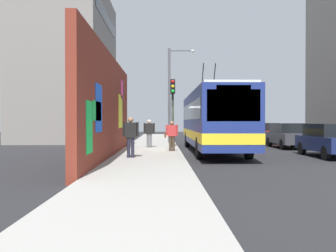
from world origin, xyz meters
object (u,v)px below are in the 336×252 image
(parked_car_dark_gray, at_px, (288,135))
(pedestrian_at_curb, at_px, (172,134))
(pedestrian_near_wall, at_px, (131,134))
(parked_car_red, at_px, (264,132))
(parked_car_navy, at_px, (331,140))
(pedestrian_midblock, at_px, (149,131))
(traffic_light, at_px, (173,101))
(parked_car_white, at_px, (248,131))
(street_lamp, at_px, (172,89))
(city_bus, at_px, (212,119))

(parked_car_dark_gray, relative_size, pedestrian_at_curb, 2.63)
(parked_car_dark_gray, relative_size, pedestrian_near_wall, 2.38)
(pedestrian_at_curb, bearing_deg, parked_car_red, -38.08)
(parked_car_navy, distance_m, pedestrian_midblock, 9.88)
(traffic_light, bearing_deg, parked_car_white, -30.62)
(pedestrian_at_curb, relative_size, traffic_light, 0.39)
(parked_car_red, relative_size, street_lamp, 0.69)
(pedestrian_near_wall, xyz_separation_m, traffic_light, (5.87, -1.96, 1.70))
(pedestrian_near_wall, bearing_deg, pedestrian_at_curb, -28.21)
(pedestrian_near_wall, relative_size, street_lamp, 0.25)
(pedestrian_near_wall, height_order, traffic_light, traffic_light)
(parked_car_navy, xyz_separation_m, parked_car_white, (16.74, 0.00, -0.00))
(city_bus, xyz_separation_m, parked_car_dark_gray, (2.82, -5.20, -1.02))
(pedestrian_near_wall, relative_size, traffic_light, 0.43)
(parked_car_navy, relative_size, parked_car_red, 0.88)
(parked_car_red, height_order, pedestrian_at_curb, pedestrian_at_curb)
(parked_car_dark_gray, xyz_separation_m, pedestrian_midblock, (-1.28, 8.74, 0.29))
(parked_car_white, height_order, traffic_light, traffic_light)
(parked_car_red, height_order, pedestrian_near_wall, pedestrian_near_wall)
(pedestrian_near_wall, bearing_deg, street_lamp, -10.59)
(parked_car_dark_gray, xyz_separation_m, parked_car_red, (5.54, 0.00, 0.00))
(city_bus, xyz_separation_m, traffic_light, (1.26, 2.15, 1.02))
(parked_car_red, xyz_separation_m, pedestrian_midblock, (-6.82, 8.74, 0.28))
(parked_car_dark_gray, distance_m, pedestrian_near_wall, 11.91)
(parked_car_navy, xyz_separation_m, parked_car_red, (11.42, 0.00, 0.00))
(traffic_light, bearing_deg, city_bus, -120.36)
(pedestrian_at_curb, distance_m, street_lamp, 8.26)
(city_bus, relative_size, pedestrian_near_wall, 7.05)
(pedestrian_midblock, distance_m, street_lamp, 5.97)
(city_bus, height_order, street_lamp, street_lamp)
(pedestrian_midblock, bearing_deg, street_lamp, -16.87)
(parked_car_white, bearing_deg, city_bus, 159.18)
(street_lamp, bearing_deg, parked_car_dark_gray, -116.90)
(parked_car_navy, height_order, pedestrian_near_wall, pedestrian_near_wall)
(parked_car_red, bearing_deg, parked_car_white, 0.00)
(parked_car_red, bearing_deg, street_lamp, 104.47)
(city_bus, relative_size, traffic_light, 3.02)
(city_bus, relative_size, parked_car_red, 2.58)
(pedestrian_at_curb, bearing_deg, pedestrian_near_wall, 151.79)
(street_lamp, bearing_deg, city_bus, -162.57)
(parked_car_red, distance_m, parked_car_white, 5.32)
(city_bus, height_order, parked_car_red, city_bus)
(city_bus, height_order, parked_car_navy, city_bus)
(pedestrian_at_curb, height_order, street_lamp, street_lamp)
(city_bus, relative_size, parked_car_dark_gray, 2.97)
(pedestrian_near_wall, bearing_deg, parked_car_white, -26.98)
(parked_car_navy, distance_m, pedestrian_at_curb, 7.71)
(parked_car_white, distance_m, pedestrian_at_curb, 16.64)
(street_lamp, bearing_deg, parked_car_white, -45.19)
(city_bus, relative_size, street_lamp, 1.77)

